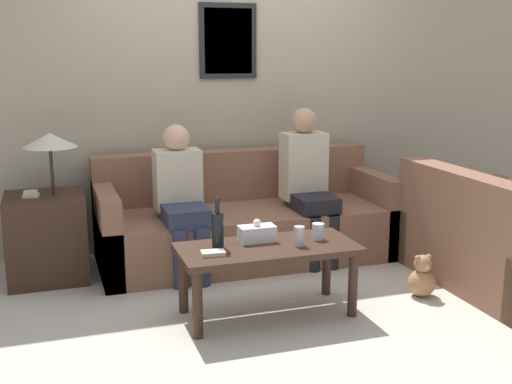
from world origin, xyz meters
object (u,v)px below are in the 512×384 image
object	(u,v)px
wine_bottle	(218,229)
drinking_glass	(318,231)
couch_side	(499,245)
coffee_table	(268,256)
person_left	(181,195)
couch_main	(245,222)
person_right	(308,179)
teddy_bear	(422,278)

from	to	relation	value
wine_bottle	drinking_glass	world-z (taller)	wine_bottle
couch_side	coffee_table	size ratio (longest dim) A/B	1.25
couch_side	person_left	distance (m)	2.29
drinking_glass	couch_side	bearing A→B (deg)	-2.01
wine_bottle	coffee_table	bearing A→B (deg)	-12.25
couch_main	person_left	distance (m)	0.67
person_right	teddy_bear	size ratio (longest dim) A/B	4.09
teddy_bear	drinking_glass	bearing A→B (deg)	174.29
couch_side	person_left	size ratio (longest dim) A/B	1.27
wine_bottle	couch_main	bearing A→B (deg)	64.61
couch_side	coffee_table	distance (m)	1.72
drinking_glass	person_left	world-z (taller)	person_left
couch_side	drinking_glass	distance (m)	1.38
drinking_glass	coffee_table	bearing A→B (deg)	-174.90
couch_main	person_right	world-z (taller)	person_right
person_left	teddy_bear	xyz separation A→B (m)	(1.43, -0.97, -0.47)
wine_bottle	teddy_bear	distance (m)	1.46
wine_bottle	person_right	bearing A→B (deg)	42.69
coffee_table	drinking_glass	xyz separation A→B (m)	(0.35, 0.03, 0.12)
couch_side	person_right	size ratio (longest dim) A/B	1.17
couch_side	teddy_bear	bearing A→B (deg)	92.39
drinking_glass	person_right	size ratio (longest dim) A/B	0.09
couch_side	teddy_bear	distance (m)	0.65
wine_bottle	teddy_bear	bearing A→B (deg)	-4.42
person_left	teddy_bear	size ratio (longest dim) A/B	3.77
couch_side	drinking_glass	world-z (taller)	couch_side
couch_side	teddy_bear	size ratio (longest dim) A/B	4.77
coffee_table	couch_side	bearing A→B (deg)	-0.55
teddy_bear	person_left	bearing A→B (deg)	145.92
wine_bottle	drinking_glass	distance (m)	0.65
couch_main	coffee_table	bearing A→B (deg)	-100.48
couch_main	person_right	size ratio (longest dim) A/B	1.94
wine_bottle	person_left	world-z (taller)	person_left
couch_main	drinking_glass	world-z (taller)	couch_main
couch_side	couch_main	bearing A→B (deg)	52.53
wine_bottle	drinking_glass	bearing A→B (deg)	-2.95
couch_main	coffee_table	world-z (taller)	couch_main
wine_bottle	teddy_bear	xyz separation A→B (m)	(1.39, -0.11, -0.44)
coffee_table	drinking_glass	distance (m)	0.37
drinking_glass	person_right	xyz separation A→B (m)	(0.32, 0.93, 0.14)
wine_bottle	drinking_glass	xyz separation A→B (m)	(0.65, -0.03, -0.07)
couch_side	person_left	world-z (taller)	person_left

